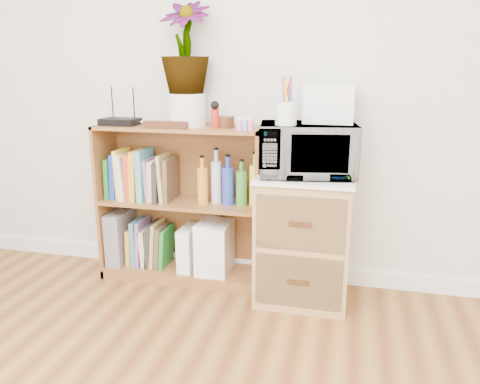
% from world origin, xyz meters
% --- Properties ---
extents(skirting_board, '(4.00, 0.02, 0.10)m').
position_xyz_m(skirting_board, '(0.00, 2.24, 0.05)').
color(skirting_board, white).
rests_on(skirting_board, ground).
extents(bookshelf, '(1.00, 0.30, 0.95)m').
position_xyz_m(bookshelf, '(-0.35, 2.10, 0.47)').
color(bookshelf, brown).
rests_on(bookshelf, ground).
extents(wicker_unit, '(0.50, 0.45, 0.70)m').
position_xyz_m(wicker_unit, '(0.40, 2.02, 0.35)').
color(wicker_unit, '#9E7542').
rests_on(wicker_unit, ground).
extents(microwave, '(0.55, 0.42, 0.28)m').
position_xyz_m(microwave, '(0.40, 2.02, 0.86)').
color(microwave, white).
rests_on(microwave, wicker_unit).
extents(pen_cup, '(0.11, 0.11, 0.12)m').
position_xyz_m(pen_cup, '(0.30, 1.92, 1.06)').
color(pen_cup, white).
rests_on(pen_cup, microwave).
extents(small_appliance, '(0.26, 0.22, 0.20)m').
position_xyz_m(small_appliance, '(0.50, 2.09, 1.10)').
color(small_appliance, white).
rests_on(small_appliance, microwave).
extents(router, '(0.22, 0.15, 0.04)m').
position_xyz_m(router, '(-0.71, 2.08, 0.97)').
color(router, black).
rests_on(router, bookshelf).
extents(white_bowl, '(0.13, 0.13, 0.03)m').
position_xyz_m(white_bowl, '(-0.50, 2.07, 0.97)').
color(white_bowl, white).
rests_on(white_bowl, bookshelf).
extents(plant_pot, '(0.22, 0.22, 0.19)m').
position_xyz_m(plant_pot, '(-0.31, 2.12, 1.04)').
color(plant_pot, white).
rests_on(plant_pot, bookshelf).
extents(potted_plant, '(0.28, 0.28, 0.50)m').
position_xyz_m(potted_plant, '(-0.31, 2.12, 1.39)').
color(potted_plant, '#306629').
rests_on(potted_plant, plant_pot).
extents(trinket_box, '(0.25, 0.06, 0.04)m').
position_xyz_m(trinket_box, '(-0.39, 2.00, 0.97)').
color(trinket_box, '#351B0E').
rests_on(trinket_box, bookshelf).
extents(kokeshi_doll, '(0.05, 0.05, 0.11)m').
position_xyz_m(kokeshi_doll, '(-0.12, 2.06, 1.00)').
color(kokeshi_doll, '#AC1D15').
rests_on(kokeshi_doll, bookshelf).
extents(wooden_bowl, '(0.11, 0.11, 0.06)m').
position_xyz_m(wooden_bowl, '(-0.08, 2.11, 0.98)').
color(wooden_bowl, '#381F0F').
rests_on(wooden_bowl, bookshelf).
extents(paint_jars, '(0.11, 0.04, 0.06)m').
position_xyz_m(paint_jars, '(0.06, 2.01, 0.98)').
color(paint_jars, pink).
rests_on(paint_jars, bookshelf).
extents(file_box, '(0.10, 0.27, 0.33)m').
position_xyz_m(file_box, '(-0.77, 2.10, 0.24)').
color(file_box, slate).
rests_on(file_box, bookshelf).
extents(magazine_holder_left, '(0.08, 0.21, 0.27)m').
position_xyz_m(magazine_holder_left, '(-0.31, 2.09, 0.20)').
color(magazine_holder_left, white).
rests_on(magazine_holder_left, bookshelf).
extents(magazine_holder_mid, '(0.10, 0.25, 0.32)m').
position_xyz_m(magazine_holder_mid, '(-0.19, 2.09, 0.23)').
color(magazine_holder_mid, white).
rests_on(magazine_holder_mid, bookshelf).
extents(magazine_holder_right, '(0.10, 0.25, 0.31)m').
position_xyz_m(magazine_holder_right, '(-0.10, 2.09, 0.22)').
color(magazine_holder_right, white).
rests_on(magazine_holder_right, bookshelf).
extents(cookbooks, '(0.41, 0.20, 0.31)m').
position_xyz_m(cookbooks, '(-0.61, 2.10, 0.64)').
color(cookbooks, '#1A6426').
rests_on(cookbooks, bookshelf).
extents(liquor_bottles, '(0.37, 0.07, 0.32)m').
position_xyz_m(liquor_bottles, '(-0.06, 2.10, 0.65)').
color(liquor_bottles, orange).
rests_on(liquor_bottles, bookshelf).
extents(lower_books, '(0.26, 0.19, 0.29)m').
position_xyz_m(lower_books, '(-0.58, 2.10, 0.20)').
color(lower_books, orange).
rests_on(lower_books, bookshelf).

